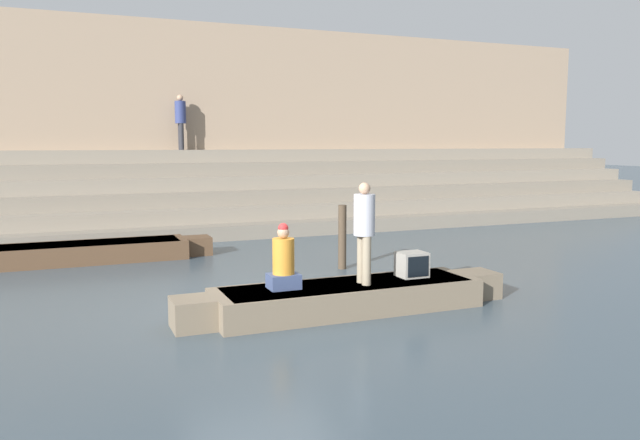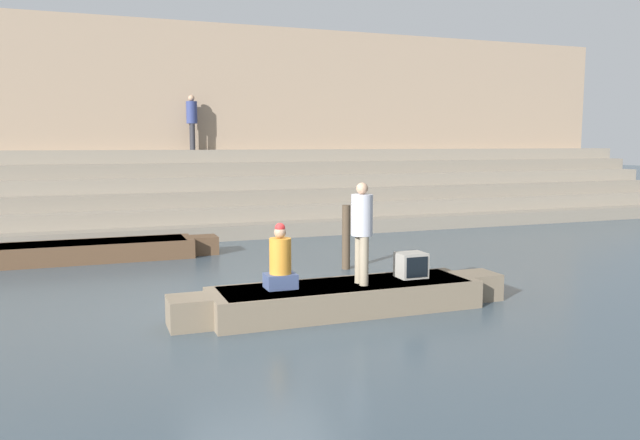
{
  "view_description": "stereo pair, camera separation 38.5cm",
  "coord_description": "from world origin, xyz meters",
  "px_view_note": "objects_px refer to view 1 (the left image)",
  "views": [
    {
      "loc": [
        -2.95,
        -9.61,
        2.71
      ],
      "look_at": [
        1.23,
        0.53,
        1.36
      ],
      "focal_mm": 35.0,
      "sensor_mm": 36.0,
      "label": 1
    },
    {
      "loc": [
        -2.59,
        -9.75,
        2.71
      ],
      "look_at": [
        1.23,
        0.53,
        1.36
      ],
      "focal_mm": 35.0,
      "sensor_mm": 36.0,
      "label": 2
    }
  ],
  "objects_px": {
    "rowboat_main": "(348,297)",
    "tv_set": "(412,264)",
    "person_rowing": "(283,263)",
    "person_on_steps": "(181,118)",
    "person_standing": "(364,226)",
    "moored_boat_shore": "(88,252)",
    "mooring_post": "(342,237)"
  },
  "relations": [
    {
      "from": "rowboat_main",
      "to": "tv_set",
      "type": "bearing_deg",
      "value": 5.03
    },
    {
      "from": "rowboat_main",
      "to": "person_standing",
      "type": "height_order",
      "value": "person_standing"
    },
    {
      "from": "mooring_post",
      "to": "person_on_steps",
      "type": "bearing_deg",
      "value": 102.61
    },
    {
      "from": "rowboat_main",
      "to": "person_standing",
      "type": "bearing_deg",
      "value": -20.91
    },
    {
      "from": "tv_set",
      "to": "person_on_steps",
      "type": "distance_m",
      "value": 12.1
    },
    {
      "from": "rowboat_main",
      "to": "person_standing",
      "type": "distance_m",
      "value": 1.18
    },
    {
      "from": "person_standing",
      "to": "moored_boat_shore",
      "type": "distance_m",
      "value": 7.48
    },
    {
      "from": "moored_boat_shore",
      "to": "mooring_post",
      "type": "xyz_separation_m",
      "value": [
        5.08,
        -2.96,
        0.46
      ]
    },
    {
      "from": "person_rowing",
      "to": "mooring_post",
      "type": "relative_size",
      "value": 0.74
    },
    {
      "from": "person_standing",
      "to": "person_on_steps",
      "type": "bearing_deg",
      "value": 81.32
    },
    {
      "from": "rowboat_main",
      "to": "tv_set",
      "type": "height_order",
      "value": "tv_set"
    },
    {
      "from": "person_standing",
      "to": "mooring_post",
      "type": "distance_m",
      "value": 3.52
    },
    {
      "from": "rowboat_main",
      "to": "moored_boat_shore",
      "type": "xyz_separation_m",
      "value": [
        -3.74,
        6.13,
        -0.01
      ]
    },
    {
      "from": "person_standing",
      "to": "mooring_post",
      "type": "xyz_separation_m",
      "value": [
        1.1,
        3.27,
        -0.7
      ]
    },
    {
      "from": "person_rowing",
      "to": "person_on_steps",
      "type": "bearing_deg",
      "value": 70.96
    },
    {
      "from": "person_standing",
      "to": "moored_boat_shore",
      "type": "height_order",
      "value": "person_standing"
    },
    {
      "from": "person_rowing",
      "to": "person_on_steps",
      "type": "height_order",
      "value": "person_on_steps"
    },
    {
      "from": "rowboat_main",
      "to": "person_on_steps",
      "type": "xyz_separation_m",
      "value": [
        -0.57,
        11.7,
        3.27
      ]
    },
    {
      "from": "rowboat_main",
      "to": "person_rowing",
      "type": "distance_m",
      "value": 1.24
    },
    {
      "from": "person_rowing",
      "to": "person_standing",
      "type": "bearing_deg",
      "value": -24.45
    },
    {
      "from": "person_standing",
      "to": "rowboat_main",
      "type": "bearing_deg",
      "value": 145.14
    },
    {
      "from": "person_rowing",
      "to": "person_on_steps",
      "type": "distance_m",
      "value": 11.93
    },
    {
      "from": "person_rowing",
      "to": "tv_set",
      "type": "distance_m",
      "value": 2.31
    },
    {
      "from": "rowboat_main",
      "to": "person_rowing",
      "type": "xyz_separation_m",
      "value": [
        -1.07,
        0.08,
        0.62
      ]
    },
    {
      "from": "person_standing",
      "to": "person_on_steps",
      "type": "height_order",
      "value": "person_on_steps"
    },
    {
      "from": "rowboat_main",
      "to": "mooring_post",
      "type": "height_order",
      "value": "mooring_post"
    },
    {
      "from": "person_standing",
      "to": "tv_set",
      "type": "bearing_deg",
      "value": -2.67
    },
    {
      "from": "rowboat_main",
      "to": "person_standing",
      "type": "relative_size",
      "value": 3.45
    },
    {
      "from": "moored_boat_shore",
      "to": "mooring_post",
      "type": "bearing_deg",
      "value": -28.19
    },
    {
      "from": "person_standing",
      "to": "mooring_post",
      "type": "bearing_deg",
      "value": 58.79
    },
    {
      "from": "mooring_post",
      "to": "person_on_steps",
      "type": "distance_m",
      "value": 9.18
    },
    {
      "from": "rowboat_main",
      "to": "mooring_post",
      "type": "distance_m",
      "value": 3.47
    }
  ]
}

